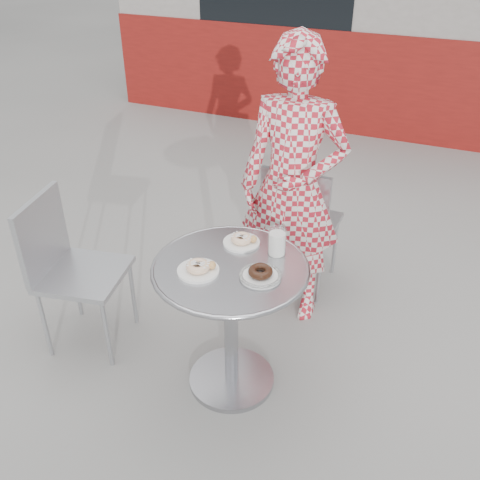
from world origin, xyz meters
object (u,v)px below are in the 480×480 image
at_px(bistro_table, 231,297).
at_px(seated_person, 293,187).
at_px(plate_near, 199,268).
at_px(milk_cup, 277,242).
at_px(chair_far, 301,247).
at_px(chair_left, 87,300).
at_px(plate_far, 242,240).
at_px(plate_checker, 260,274).

distance_m(bistro_table, seated_person, 0.72).
distance_m(plate_near, milk_cup, 0.37).
bearing_deg(milk_cup, chair_far, 97.73).
xyz_separation_m(chair_left, plate_near, (0.72, -0.08, 0.46)).
xyz_separation_m(chair_far, plate_near, (-0.15, -1.02, 0.46)).
distance_m(chair_far, milk_cup, 0.92).
bearing_deg(chair_left, seated_person, -62.85).
relative_size(bistro_table, seated_person, 0.45).
relative_size(chair_left, seated_person, 0.54).
distance_m(bistro_table, milk_cup, 0.32).
relative_size(seated_person, plate_near, 8.62).
xyz_separation_m(chair_far, chair_left, (-0.87, -0.93, 0.00)).
xyz_separation_m(seated_person, milk_cup, (0.10, -0.51, -0.02)).
xyz_separation_m(seated_person, plate_far, (-0.07, -0.49, -0.06)).
bearing_deg(chair_left, milk_cup, -90.78).
xyz_separation_m(bistro_table, plate_near, (-0.10, -0.09, 0.19)).
height_order(seated_person, plate_near, seated_person).
bearing_deg(chair_left, plate_near, -107.64).
height_order(plate_near, milk_cup, milk_cup).
height_order(plate_near, plate_checker, plate_near).
height_order(plate_far, milk_cup, milk_cup).
distance_m(bistro_table, chair_far, 0.97).
xyz_separation_m(chair_left, milk_cup, (0.97, 0.18, 0.50)).
relative_size(seated_person, plate_checker, 8.66).
distance_m(plate_checker, milk_cup, 0.20).
bearing_deg(milk_cup, bistro_table, -131.98).
bearing_deg(plate_far, chair_far, 84.55).
xyz_separation_m(chair_far, seated_person, (0.00, -0.25, 0.52)).
relative_size(bistro_table, chair_left, 0.83).
height_order(chair_left, milk_cup, chair_left).
bearing_deg(bistro_table, seated_person, 85.71).
distance_m(seated_person, plate_near, 0.79).
height_order(chair_far, chair_left, chair_left).
xyz_separation_m(plate_far, plate_near, (-0.08, -0.28, 0.00)).
bearing_deg(milk_cup, plate_checker, -90.64).
relative_size(bistro_table, milk_cup, 5.49).
bearing_deg(milk_cup, chair_left, -169.81).
bearing_deg(plate_near, plate_far, 73.83).
xyz_separation_m(seated_person, plate_near, (-0.15, -0.77, -0.06)).
bearing_deg(bistro_table, plate_far, 97.30).
bearing_deg(seated_person, milk_cup, -80.46).
height_order(chair_left, plate_checker, chair_left).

